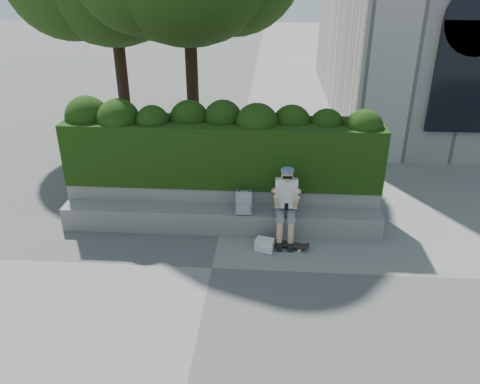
# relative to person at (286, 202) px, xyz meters

# --- Properties ---
(ground) EXTENTS (80.00, 80.00, 0.00)m
(ground) POSITION_rel_person_xyz_m (-1.22, -1.07, -0.75)
(ground) COLOR slate
(ground) RESTS_ON ground
(bench_ledge) EXTENTS (6.00, 0.45, 0.45)m
(bench_ledge) POSITION_rel_person_xyz_m (-1.22, 0.18, -0.53)
(bench_ledge) COLOR gray
(bench_ledge) RESTS_ON ground
(planter_wall) EXTENTS (6.00, 0.50, 0.75)m
(planter_wall) POSITION_rel_person_xyz_m (-1.22, 0.66, -0.38)
(planter_wall) COLOR gray
(planter_wall) RESTS_ON ground
(hedge) EXTENTS (6.00, 1.00, 1.20)m
(hedge) POSITION_rel_person_xyz_m (-1.22, 0.88, 0.60)
(hedge) COLOR black
(hedge) RESTS_ON planter_wall
(person) EXTENTS (0.40, 0.76, 1.38)m
(person) POSITION_rel_person_xyz_m (0.00, 0.00, 0.00)
(person) COLOR slate
(person) RESTS_ON ground
(skateboard) EXTENTS (0.76, 0.36, 0.08)m
(skateboard) POSITION_rel_person_xyz_m (0.03, -0.32, -0.69)
(skateboard) COLOR black
(skateboard) RESTS_ON ground
(backpack_plaid) EXTENTS (0.30, 0.17, 0.43)m
(backpack_plaid) POSITION_rel_person_xyz_m (-0.77, 0.08, -0.09)
(backpack_plaid) COLOR #AAAAAF
(backpack_plaid) RESTS_ON bench_ledge
(backpack_ground) EXTENTS (0.35, 0.29, 0.20)m
(backpack_ground) POSITION_rel_person_xyz_m (-0.36, -0.42, -0.65)
(backpack_ground) COLOR silver
(backpack_ground) RESTS_ON ground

